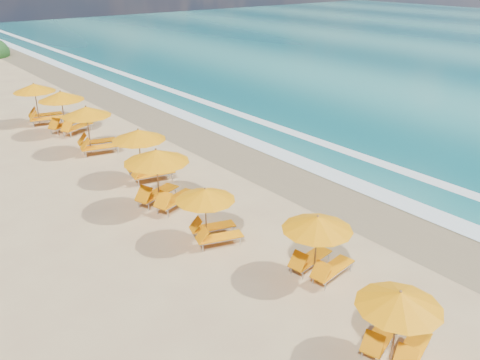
% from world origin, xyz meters
% --- Properties ---
extents(ground, '(160.00, 160.00, 0.00)m').
position_xyz_m(ground, '(0.00, 0.00, 0.00)').
color(ground, tan).
rests_on(ground, ground).
extents(wet_sand, '(4.00, 160.00, 0.01)m').
position_xyz_m(wet_sand, '(4.00, 0.00, 0.01)').
color(wet_sand, olive).
rests_on(wet_sand, ground).
extents(surf_foam, '(4.00, 160.00, 0.01)m').
position_xyz_m(surf_foam, '(6.70, 0.00, 0.03)').
color(surf_foam, white).
rests_on(surf_foam, ground).
extents(station_2, '(2.68, 2.61, 2.13)m').
position_xyz_m(station_2, '(-2.26, -9.07, 1.19)').
color(station_2, olive).
rests_on(station_2, ground).
extents(station_3, '(2.61, 2.47, 2.22)m').
position_xyz_m(station_3, '(-1.11, -5.36, 1.24)').
color(station_3, olive).
rests_on(station_3, ground).
extents(station_4, '(2.70, 2.64, 2.13)m').
position_xyz_m(station_4, '(-2.51, -1.50, 1.19)').
color(station_4, olive).
rests_on(station_4, ground).
extents(station_5, '(3.33, 3.26, 2.62)m').
position_xyz_m(station_5, '(-2.46, 1.94, 1.47)').
color(station_5, olive).
rests_on(station_5, ground).
extents(station_6, '(2.98, 2.86, 2.46)m').
position_xyz_m(station_6, '(-1.57, 5.01, 1.38)').
color(station_6, olive).
rests_on(station_6, ground).
extents(station_7, '(3.12, 3.01, 2.54)m').
position_xyz_m(station_7, '(-1.94, 9.90, 1.42)').
color(station_7, olive).
rests_on(station_7, ground).
extents(station_8, '(3.41, 3.38, 2.60)m').
position_xyz_m(station_8, '(-1.85, 13.83, 1.46)').
color(station_8, olive).
rests_on(station_8, ground).
extents(station_9, '(3.15, 3.04, 2.56)m').
position_xyz_m(station_9, '(-2.32, 16.86, 1.43)').
color(station_9, olive).
rests_on(station_9, ground).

